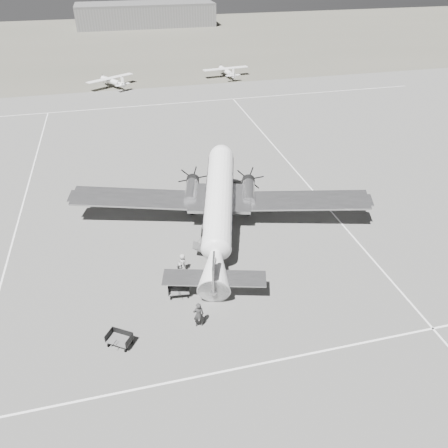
{
  "coord_description": "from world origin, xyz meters",
  "views": [
    {
      "loc": [
        -7.25,
        -31.32,
        22.62
      ],
      "look_at": [
        0.29,
        -0.85,
        2.2
      ],
      "focal_mm": 35.0,
      "sensor_mm": 36.0,
      "label": 1
    }
  ],
  "objects_px": {
    "ground_crew": "(199,315)",
    "light_plane_left": "(112,82)",
    "light_plane_right": "(226,72)",
    "passenger": "(183,263)",
    "hangar_main": "(146,14)",
    "baggage_cart_far": "(120,340)",
    "ramp_agent": "(181,272)",
    "dc3_airliner": "(219,208)",
    "baggage_cart_near": "(179,290)"
  },
  "relations": [
    {
      "from": "ramp_agent",
      "to": "hangar_main",
      "type": "bearing_deg",
      "value": 19.24
    },
    {
      "from": "hangar_main",
      "to": "passenger",
      "type": "height_order",
      "value": "hangar_main"
    },
    {
      "from": "hangar_main",
      "to": "ramp_agent",
      "type": "height_order",
      "value": "hangar_main"
    },
    {
      "from": "light_plane_left",
      "to": "ramp_agent",
      "type": "relative_size",
      "value": 5.15
    },
    {
      "from": "light_plane_left",
      "to": "light_plane_right",
      "type": "distance_m",
      "value": 22.11
    },
    {
      "from": "ground_crew",
      "to": "light_plane_left",
      "type": "bearing_deg",
      "value": -83.27
    },
    {
      "from": "dc3_airliner",
      "to": "light_plane_left",
      "type": "relative_size",
      "value": 3.02
    },
    {
      "from": "ramp_agent",
      "to": "baggage_cart_far",
      "type": "bearing_deg",
      "value": 161.18
    },
    {
      "from": "hangar_main",
      "to": "light_plane_right",
      "type": "bearing_deg",
      "value": -81.98
    },
    {
      "from": "dc3_airliner",
      "to": "light_plane_right",
      "type": "xyz_separation_m",
      "value": [
        14.04,
        52.73,
        -1.73
      ]
    },
    {
      "from": "baggage_cart_far",
      "to": "ground_crew",
      "type": "height_order",
      "value": "ground_crew"
    },
    {
      "from": "dc3_airliner",
      "to": "ground_crew",
      "type": "bearing_deg",
      "value": -94.63
    },
    {
      "from": "light_plane_right",
      "to": "passenger",
      "type": "xyz_separation_m",
      "value": [
        -18.14,
        -57.41,
        -0.15
      ]
    },
    {
      "from": "light_plane_right",
      "to": "passenger",
      "type": "bearing_deg",
      "value": -114.94
    },
    {
      "from": "dc3_airliner",
      "to": "ground_crew",
      "type": "xyz_separation_m",
      "value": [
        -4.01,
        -10.93,
        -1.67
      ]
    },
    {
      "from": "baggage_cart_near",
      "to": "light_plane_left",
      "type": "bearing_deg",
      "value": 98.64
    },
    {
      "from": "baggage_cart_far",
      "to": "passenger",
      "type": "bearing_deg",
      "value": 85.17
    },
    {
      "from": "light_plane_right",
      "to": "baggage_cart_near",
      "type": "distance_m",
      "value": 63.15
    },
    {
      "from": "ground_crew",
      "to": "passenger",
      "type": "relative_size",
      "value": 1.26
    },
    {
      "from": "light_plane_right",
      "to": "ground_crew",
      "type": "distance_m",
      "value": 66.16
    },
    {
      "from": "hangar_main",
      "to": "light_plane_left",
      "type": "relative_size",
      "value": 4.49
    },
    {
      "from": "hangar_main",
      "to": "baggage_cart_near",
      "type": "bearing_deg",
      "value": -94.35
    },
    {
      "from": "light_plane_right",
      "to": "ground_crew",
      "type": "bearing_deg",
      "value": -113.23
    },
    {
      "from": "hangar_main",
      "to": "light_plane_right",
      "type": "height_order",
      "value": "hangar_main"
    },
    {
      "from": "dc3_airliner",
      "to": "baggage_cart_near",
      "type": "relative_size",
      "value": 16.73
    },
    {
      "from": "baggage_cart_far",
      "to": "ground_crew",
      "type": "relative_size",
      "value": 0.83
    },
    {
      "from": "hangar_main",
      "to": "passenger",
      "type": "distance_m",
      "value": 123.88
    },
    {
      "from": "light_plane_left",
      "to": "ramp_agent",
      "type": "height_order",
      "value": "light_plane_left"
    },
    {
      "from": "dc3_airliner",
      "to": "passenger",
      "type": "distance_m",
      "value": 6.51
    },
    {
      "from": "light_plane_right",
      "to": "passenger",
      "type": "relative_size",
      "value": 5.7
    },
    {
      "from": "light_plane_right",
      "to": "passenger",
      "type": "distance_m",
      "value": 60.21
    },
    {
      "from": "hangar_main",
      "to": "ramp_agent",
      "type": "distance_m",
      "value": 125.09
    },
    {
      "from": "light_plane_right",
      "to": "baggage_cart_far",
      "type": "distance_m",
      "value": 68.29
    },
    {
      "from": "ramp_agent",
      "to": "ground_crew",
      "type": "bearing_deg",
      "value": -151.72
    },
    {
      "from": "dc3_airliner",
      "to": "baggage_cart_far",
      "type": "distance_m",
      "value": 14.97
    },
    {
      "from": "light_plane_right",
      "to": "baggage_cart_far",
      "type": "height_order",
      "value": "light_plane_right"
    },
    {
      "from": "light_plane_left",
      "to": "baggage_cart_near",
      "type": "relative_size",
      "value": 5.54
    },
    {
      "from": "light_plane_left",
      "to": "baggage_cart_near",
      "type": "distance_m",
      "value": 58.41
    },
    {
      "from": "baggage_cart_far",
      "to": "ground_crew",
      "type": "bearing_deg",
      "value": 38.65
    },
    {
      "from": "dc3_airliner",
      "to": "light_plane_right",
      "type": "height_order",
      "value": "dc3_airliner"
    },
    {
      "from": "baggage_cart_near",
      "to": "baggage_cart_far",
      "type": "xyz_separation_m",
      "value": [
        -4.56,
        -3.87,
        0.0
      ]
    },
    {
      "from": "hangar_main",
      "to": "light_plane_right",
      "type": "xyz_separation_m",
      "value": [
        9.32,
        -66.13,
        -2.34
      ]
    },
    {
      "from": "hangar_main",
      "to": "ramp_agent",
      "type": "bearing_deg",
      "value": -94.2
    },
    {
      "from": "ramp_agent",
      "to": "dc3_airliner",
      "type": "bearing_deg",
      "value": -13.59
    },
    {
      "from": "dc3_airliner",
      "to": "ramp_agent",
      "type": "distance_m",
      "value": 7.58
    },
    {
      "from": "light_plane_right",
      "to": "baggage_cart_near",
      "type": "height_order",
      "value": "light_plane_right"
    },
    {
      "from": "ramp_agent",
      "to": "passenger",
      "type": "relative_size",
      "value": 1.12
    },
    {
      "from": "light_plane_right",
      "to": "baggage_cart_near",
      "type": "bearing_deg",
      "value": -114.84
    },
    {
      "from": "passenger",
      "to": "baggage_cart_near",
      "type": "bearing_deg",
      "value": 169.56
    },
    {
      "from": "light_plane_left",
      "to": "ground_crew",
      "type": "distance_m",
      "value": 61.86
    }
  ]
}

